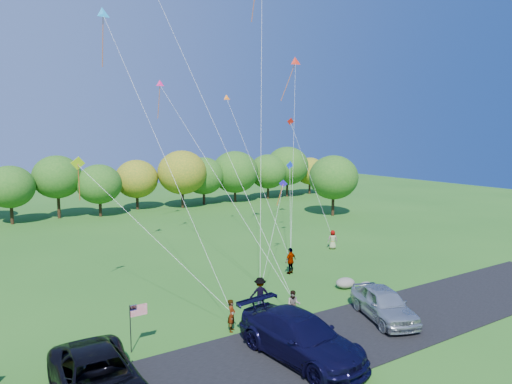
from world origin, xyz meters
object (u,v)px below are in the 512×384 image
Objects in this scene: flyer_c at (260,293)px; flyer_e at (333,240)px; flyer_d at (291,261)px; minivan_silver at (384,303)px; trash_barrel at (93,359)px; flyer_a at (232,315)px; minivan_dark at (98,379)px; flyer_b at (293,304)px; minivan_navy at (301,337)px.

flyer_c is 15.29m from flyer_e.
minivan_silver is at bearing 70.22° from flyer_d.
trash_barrel is (-9.70, -1.94, -0.48)m from flyer_c.
minivan_silver is 3.02× the size of flyer_e.
flyer_e is (15.66, 10.00, -0.01)m from flyer_a.
flyer_c reaches higher than trash_barrel.
minivan_dark is 4.12× the size of flyer_b.
flyer_b is 15.82m from flyer_e.
minivan_navy reaches higher than flyer_d.
minivan_navy is 4.00× the size of flyer_a.
flyer_e is at bearing 78.17° from flyer_b.
minivan_navy is 20.25m from flyer_e.
minivan_dark is 1.26× the size of minivan_silver.
flyer_a reaches higher than flyer_b.
trash_barrel is (-10.57, 0.10, -0.31)m from flyer_b.
flyer_b is 0.93× the size of flyer_e.
minivan_dark is 2.66m from trash_barrel.
flyer_d is 1.15× the size of flyer_e.
minivan_navy is 12.56m from flyer_d.
trash_barrel is at bearing 31.61° from flyer_c.
minivan_navy is 4.35× the size of flyer_b.
flyer_d is (8.29, 6.20, 0.12)m from flyer_a.
flyer_d reaches higher than trash_barrel.
trash_barrel is at bearing 130.38° from flyer_a.
minivan_navy is at bearing -85.43° from flyer_b.
minivan_silver is 2.68× the size of flyer_c.
minivan_dark is 7.79m from flyer_a.
flyer_a is 6.90m from trash_barrel.
flyer_a is 1.09× the size of flyer_b.
flyer_e is at bearing -18.93° from flyer_a.
minivan_dark is 6.87× the size of trash_barrel.
trash_barrel is (-6.88, -0.23, -0.38)m from flyer_a.
flyer_e is at bearing 78.24° from minivan_silver.
flyer_c is at bearing 68.31° from minivan_navy.
minivan_silver reaches higher than flyer_a.
flyer_c is at bearing 11.31° from trash_barrel.
minivan_navy reaches higher than minivan_silver.
flyer_e is at bearing 24.41° from trash_barrel.
flyer_a is (-7.67, 3.12, -0.08)m from minivan_silver.
flyer_c is at bearing 154.73° from minivan_silver.
minivan_navy is 6.10m from flyer_c.
flyer_c is at bearing -20.16° from flyer_a.
minivan_dark reaches higher than flyer_a.
flyer_d is at bearing 105.75° from minivan_silver.
minivan_navy is at bearing -151.14° from minivan_silver.
minivan_dark is 3.32× the size of flyer_d.
flyer_b is at bearing -0.54° from trash_barrel.
flyer_e is (14.46, 14.18, -0.20)m from minivan_navy.
flyer_e is (22.93, 12.82, -0.11)m from minivan_dark.
flyer_b is at bearing -56.55° from flyer_a.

